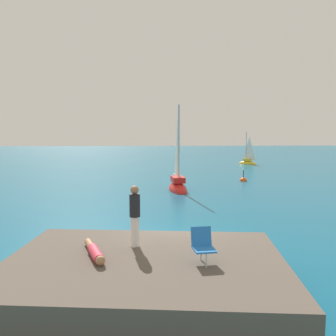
% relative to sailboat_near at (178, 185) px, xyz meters
% --- Properties ---
extents(ground_plane, '(160.00, 160.00, 0.00)m').
position_rel_sailboat_near_xyz_m(ground_plane, '(-1.00, -11.10, -0.33)').
color(ground_plane, '#0F5675').
extents(shore_ledge, '(7.11, 5.47, 0.84)m').
position_rel_sailboat_near_xyz_m(shore_ledge, '(-1.90, -14.67, 0.09)').
color(shore_ledge, brown).
rests_on(shore_ledge, ground).
extents(boulder_seaward, '(1.08, 1.03, 0.56)m').
position_rel_sailboat_near_xyz_m(boulder_seaward, '(-2.41, -11.94, -0.33)').
color(boulder_seaward, brown).
rests_on(boulder_seaward, ground).
extents(boulder_inland, '(1.38, 1.22, 0.98)m').
position_rel_sailboat_near_xyz_m(boulder_inland, '(0.03, -12.13, -0.33)').
color(boulder_inland, brown).
rests_on(boulder_inland, ground).
extents(sailboat_near, '(1.41, 3.33, 6.07)m').
position_rel_sailboat_near_xyz_m(sailboat_near, '(0.00, 0.00, 0.00)').
color(sailboat_near, red).
rests_on(sailboat_near, ground).
extents(sailboat_far, '(2.16, 1.92, 4.12)m').
position_rel_sailboat_near_xyz_m(sailboat_far, '(9.55, 17.96, -0.11)').
color(sailboat_far, yellow).
rests_on(sailboat_far, ground).
extents(person_sunbather, '(0.75, 1.69, 0.25)m').
position_rel_sailboat_near_xyz_m(person_sunbather, '(-3.11, -14.47, 0.63)').
color(person_sunbather, '#DB384C').
rests_on(person_sunbather, shore_ledge).
extents(person_standing, '(0.28, 0.28, 1.62)m').
position_rel_sailboat_near_xyz_m(person_standing, '(-2.17, -13.74, 1.38)').
color(person_standing, white).
rests_on(person_standing, shore_ledge).
extents(beach_chair, '(0.54, 0.65, 0.80)m').
position_rel_sailboat_near_xyz_m(beach_chair, '(-0.56, -14.95, 0.95)').
color(beach_chair, blue).
rests_on(beach_chair, shore_ledge).
extents(marker_buoy, '(0.56, 0.56, 1.13)m').
position_rel_sailboat_near_xyz_m(marker_buoy, '(5.42, 4.09, -0.32)').
color(marker_buoy, '#EA5114').
rests_on(marker_buoy, ground).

